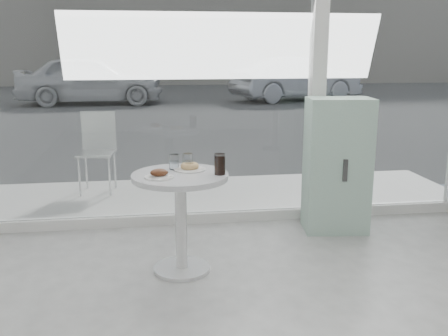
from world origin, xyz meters
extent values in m
cube|color=silver|center=(0.00, 3.00, 0.05)|extent=(5.00, 0.12, 0.10)
cube|color=silver|center=(0.90, 3.00, 1.50)|extent=(0.14, 0.14, 3.00)
cube|color=white|center=(-0.77, 3.00, 1.40)|extent=(3.21, 0.02, 2.60)
cube|color=white|center=(1.67, 3.00, 1.40)|extent=(1.41, 0.02, 2.60)
cylinder|color=silver|center=(-0.50, 1.90, 0.01)|extent=(0.44, 0.44, 0.03)
cylinder|color=silver|center=(-0.50, 1.90, 0.37)|extent=(0.09, 0.09, 0.70)
cylinder|color=white|center=(-0.50, 1.90, 0.75)|extent=(0.72, 0.72, 0.04)
cube|color=silver|center=(0.00, 3.80, 0.03)|extent=(5.60, 1.60, 0.05)
cube|color=#3A3A3A|center=(0.00, 16.00, 0.00)|extent=(40.00, 24.00, 0.00)
cube|color=gray|center=(0.00, 25.00, 4.00)|extent=(40.00, 2.00, 8.00)
cube|color=#82A692|center=(0.99, 2.61, 0.62)|extent=(0.62, 0.45, 1.25)
cube|color=#333333|center=(0.99, 2.41, 0.62)|extent=(0.04, 0.02, 0.20)
cylinder|color=silver|center=(-1.52, 3.95, 0.27)|extent=(0.02, 0.02, 0.45)
cylinder|color=silver|center=(-1.19, 3.91, 0.27)|extent=(0.02, 0.02, 0.45)
cylinder|color=silver|center=(-1.49, 4.28, 0.27)|extent=(0.02, 0.02, 0.45)
cylinder|color=silver|center=(-1.15, 4.25, 0.27)|extent=(0.02, 0.02, 0.45)
cube|color=silver|center=(-1.34, 4.10, 0.51)|extent=(0.44, 0.44, 0.03)
cube|color=silver|center=(-1.32, 4.28, 0.75)|extent=(0.40, 0.06, 0.45)
imported|color=silver|center=(-2.59, 14.90, 0.77)|extent=(4.56, 1.85, 1.55)
imported|color=#A1A3A9|center=(4.27, 15.11, 0.74)|extent=(4.73, 2.77, 1.47)
cylinder|color=white|center=(-0.66, 1.80, 0.78)|extent=(0.21, 0.21, 0.01)
cube|color=white|center=(-0.64, 1.79, 0.79)|extent=(0.13, 0.13, 0.00)
ellipsoid|color=#3C1F10|center=(-0.66, 1.80, 0.81)|extent=(0.13, 0.10, 0.05)
ellipsoid|color=#3C1F10|center=(-0.62, 1.82, 0.81)|extent=(0.06, 0.06, 0.03)
cylinder|color=white|center=(-0.42, 2.00, 0.78)|extent=(0.24, 0.24, 0.01)
torus|color=#A7804C|center=(-0.42, 2.00, 0.80)|extent=(0.14, 0.14, 0.05)
cylinder|color=white|center=(-0.54, 2.05, 0.83)|extent=(0.07, 0.07, 0.12)
cylinder|color=white|center=(-0.54, 2.05, 0.80)|extent=(0.06, 0.06, 0.06)
cylinder|color=white|center=(-0.43, 2.05, 0.83)|extent=(0.07, 0.07, 0.12)
cylinder|color=white|center=(-0.43, 2.05, 0.81)|extent=(0.06, 0.06, 0.07)
cylinder|color=white|center=(-0.21, 1.84, 0.85)|extent=(0.08, 0.08, 0.16)
cylinder|color=black|center=(-0.21, 1.84, 0.84)|extent=(0.07, 0.07, 0.14)
camera|label=1|loc=(-0.69, -1.69, 1.65)|focal=40.00mm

